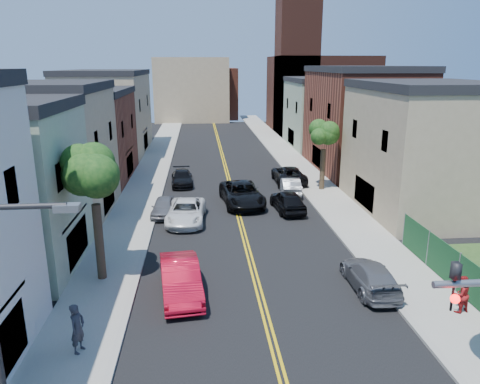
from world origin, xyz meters
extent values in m
cube|color=gray|center=(-7.90, 40.00, 0.07)|extent=(3.20, 100.00, 0.15)
cube|color=gray|center=(7.90, 40.00, 0.07)|extent=(3.20, 100.00, 0.15)
cube|color=gray|center=(-6.15, 40.00, 0.07)|extent=(0.30, 100.00, 0.15)
cube|color=gray|center=(6.15, 40.00, 0.07)|extent=(0.30, 100.00, 0.15)
cube|color=#998466|center=(-14.00, 25.00, 4.50)|extent=(9.00, 10.00, 9.00)
cube|color=brown|center=(-14.00, 36.00, 4.00)|extent=(9.00, 12.00, 8.00)
cube|color=#998466|center=(-14.00, 50.00, 4.75)|extent=(9.00, 16.00, 9.50)
cube|color=#998466|center=(14.00, 24.00, 4.50)|extent=(9.00, 12.00, 9.00)
cube|color=brown|center=(14.00, 38.00, 5.00)|extent=(9.00, 14.00, 10.00)
cube|color=gray|center=(14.00, 52.00, 4.25)|extent=(9.00, 12.00, 8.50)
cube|color=#4C2319|center=(17.50, 68.00, 6.00)|extent=(16.00, 14.00, 12.00)
cube|color=#4C2319|center=(12.50, 64.00, 11.00)|extent=(6.00, 6.00, 22.00)
cube|color=#998466|center=(-4.00, 82.00, 6.00)|extent=(14.00, 8.00, 12.00)
cube|color=brown|center=(0.00, 86.00, 5.00)|extent=(10.00, 8.00, 10.00)
cube|color=#143F1E|center=(9.50, 9.50, 1.10)|extent=(0.04, 15.00, 1.90)
cylinder|color=#322719|center=(-7.90, 14.00, 2.13)|extent=(0.44, 0.44, 3.96)
sphere|color=#0E330F|center=(-7.90, 14.00, 6.45)|extent=(5.20, 5.20, 5.20)
sphere|color=#0E330F|center=(-7.38, 13.61, 7.49)|extent=(3.90, 3.90, 3.90)
sphere|color=#0E330F|center=(-8.42, 14.52, 5.93)|extent=(3.64, 3.64, 3.64)
cylinder|color=#322719|center=(7.90, 30.00, 1.91)|extent=(0.44, 0.44, 3.52)
sphere|color=#0E330F|center=(7.90, 30.00, 5.65)|extent=(4.40, 4.40, 4.40)
sphere|color=#0E330F|center=(8.34, 29.67, 6.53)|extent=(3.30, 3.30, 3.30)
sphere|color=#0E330F|center=(7.46, 30.44, 5.21)|extent=(3.08, 3.08, 3.08)
imported|color=black|center=(2.00, -0.50, 6.70)|extent=(0.16, 0.20, 1.00)
sphere|color=#FF0C0C|center=(2.00, -0.62, 6.50)|extent=(0.18, 0.18, 0.18)
cylinder|color=black|center=(-7.20, 1.00, 4.15)|extent=(0.18, 0.18, 8.00)
cylinder|color=black|center=(-6.30, 1.00, 8.05)|extent=(1.80, 0.12, 0.12)
cube|color=slate|center=(-5.40, 1.00, 8.00)|extent=(0.50, 0.25, 0.15)
imported|color=red|center=(-3.80, 12.10, 0.85)|extent=(2.39, 5.32, 1.70)
imported|color=silver|center=(-3.80, 22.66, 0.76)|extent=(2.90, 5.65, 1.53)
imported|color=#5A5C62|center=(-5.50, 24.24, 0.66)|extent=(1.79, 3.98, 1.33)
imported|color=black|center=(-4.44, 32.95, 0.68)|extent=(2.14, 4.76, 1.36)
imported|color=#54555B|center=(5.50, 11.88, 0.69)|extent=(1.94, 4.76, 1.38)
imported|color=black|center=(3.80, 24.51, 0.81)|extent=(2.31, 4.89, 1.61)
imported|color=#9DA0A4|center=(4.90, 29.16, 0.72)|extent=(1.86, 4.48, 1.44)
imported|color=black|center=(5.50, 32.84, 0.80)|extent=(2.67, 5.77, 1.60)
imported|color=black|center=(0.50, 26.45, 0.88)|extent=(3.51, 6.60, 1.77)
imported|color=#292830|center=(-7.50, 7.69, 1.14)|extent=(0.68, 0.84, 1.98)
imported|color=maroon|center=(8.58, 9.16, 1.01)|extent=(0.97, 0.83, 1.72)
camera|label=1|loc=(-2.73, -7.92, 10.76)|focal=34.02mm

